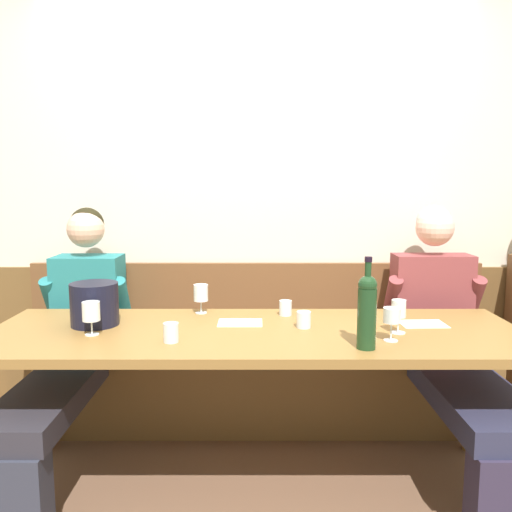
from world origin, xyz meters
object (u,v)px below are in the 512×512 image
object	(u,v)px
person_center_right_seat	(74,335)
water_tumbler_right	(289,308)
wine_bottle_amber_mid	(370,309)
water_tumbler_center	(307,320)
ice_bucket	(98,304)
water_tumbler_left	(174,332)
person_left_seat	(455,340)
wine_glass_mid_left	(402,310)
wine_glass_center_front	(95,313)
wall_bench	(259,378)
wine_glass_by_bottle	(395,317)
dining_table	(259,346)
wine_glass_near_bucket	(204,294)

from	to	relation	value
person_center_right_seat	water_tumbler_right	world-z (taller)	person_center_right_seat
wine_bottle_amber_mid	water_tumbler_center	xyz separation A→B (m)	(-0.22, 0.31, -0.12)
ice_bucket	water_tumbler_center	distance (m)	0.98
water_tumbler_left	wine_bottle_amber_mid	bearing A→B (deg)	-6.22
person_left_seat	wine_glass_mid_left	distance (m)	0.56
wine_bottle_amber_mid	wine_glass_center_front	size ratio (longest dim) A/B	2.52
ice_bucket	water_tumbler_right	xyz separation A→B (m)	(0.91, 0.18, -0.06)
wall_bench	water_tumbler_center	world-z (taller)	wall_bench
wine_glass_by_bottle	wall_bench	bearing A→B (deg)	124.59
ice_bucket	water_tumbler_left	world-z (taller)	ice_bucket
wine_glass_mid_left	water_tumbler_left	bearing A→B (deg)	-172.19
ice_bucket	wine_bottle_amber_mid	size ratio (longest dim) A/B	0.59
dining_table	water_tumbler_right	xyz separation A→B (m)	(0.15, 0.27, 0.11)
dining_table	ice_bucket	size ratio (longest dim) A/B	11.00
person_center_right_seat	water_tumbler_right	bearing A→B (deg)	-2.86
wine_glass_near_bucket	wall_bench	bearing A→B (deg)	50.22
person_center_right_seat	wine_glass_by_bottle	world-z (taller)	person_center_right_seat
person_center_right_seat	wine_bottle_amber_mid	xyz separation A→B (m)	(1.40, -0.60, 0.28)
wine_glass_by_bottle	wine_glass_near_bucket	xyz separation A→B (m)	(-0.85, 0.49, -0.01)
wine_bottle_amber_mid	water_tumbler_left	distance (m)	0.81
wall_bench	wine_glass_near_bucket	world-z (taller)	wall_bench
wall_bench	water_tumbler_left	xyz separation A→B (m)	(-0.36, -0.84, 0.52)
wine_glass_by_bottle	person_center_right_seat	bearing A→B (deg)	162.09
wine_bottle_amber_mid	water_tumbler_right	distance (m)	0.63
person_left_seat	water_tumbler_right	size ratio (longest dim) A/B	17.16
wine_glass_center_front	dining_table	bearing A→B (deg)	6.13
wine_glass_center_front	water_tumbler_center	bearing A→B (deg)	7.06
person_left_seat	water_tumbler_center	bearing A→B (deg)	-162.01
person_center_right_seat	ice_bucket	distance (m)	0.38
wine_glass_mid_left	water_tumbler_right	xyz separation A→B (m)	(-0.48, 0.32, -0.07)
person_center_right_seat	wine_glass_center_front	distance (m)	0.52
wine_glass_near_bucket	water_tumbler_left	xyz separation A→B (m)	(-0.07, -0.50, -0.06)
wine_glass_near_bucket	dining_table	bearing A→B (deg)	-48.32
ice_bucket	wine_glass_center_front	xyz separation A→B (m)	(0.03, -0.16, -0.00)
wine_bottle_amber_mid	wine_glass_mid_left	bearing A→B (deg)	49.77
person_center_right_seat	water_tumbler_left	bearing A→B (deg)	-40.14
wine_glass_mid_left	water_tumbler_center	bearing A→B (deg)	167.90
wine_glass_center_front	wine_glass_near_bucket	distance (m)	0.59
ice_bucket	water_tumbler_right	bearing A→B (deg)	11.45
wine_glass_center_front	water_tumbler_right	xyz separation A→B (m)	(0.87, 0.35, -0.06)
water_tumbler_right	wine_glass_mid_left	bearing A→B (deg)	-33.40
wall_bench	water_tumbler_right	xyz separation A→B (m)	(0.15, -0.39, 0.51)
wine_bottle_amber_mid	wine_glass_by_bottle	distance (m)	0.17
water_tumbler_left	water_tumbler_right	world-z (taller)	water_tumbler_left
wine_glass_mid_left	water_tumbler_left	world-z (taller)	wine_glass_mid_left
person_left_seat	water_tumbler_right	xyz separation A→B (m)	(-0.86, -0.03, 0.17)
wall_bench	wine_glass_by_bottle	size ratio (longest dim) A/B	19.10
water_tumbler_right	wall_bench	bearing A→B (deg)	111.02
wine_glass_by_bottle	water_tumbler_left	world-z (taller)	wine_glass_by_bottle
wall_bench	wine_glass_mid_left	distance (m)	1.11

